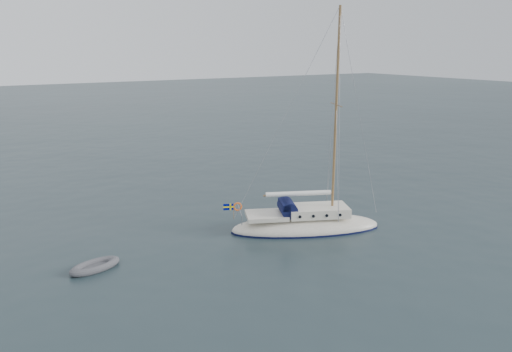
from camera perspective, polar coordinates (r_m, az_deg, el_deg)
ground at (r=29.92m, az=3.38°, el=-8.23°), size 300.00×300.00×0.00m
sailboat at (r=32.53m, az=5.75°, el=-4.30°), size 10.25×3.07×14.61m
dinghy at (r=28.47m, az=-17.94°, el=-9.78°), size 2.87×1.30×0.41m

